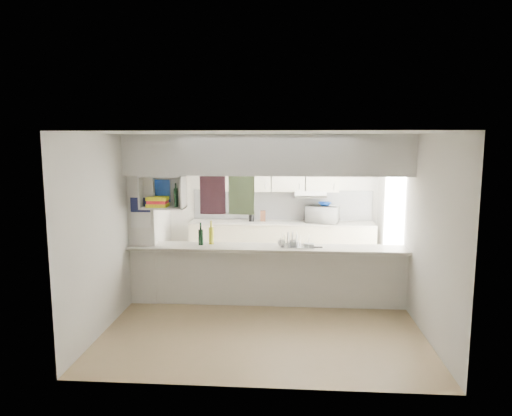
# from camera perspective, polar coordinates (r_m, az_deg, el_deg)

# --- Properties ---
(floor) EXTENTS (4.80, 4.80, 0.00)m
(floor) POSITION_cam_1_polar(r_m,az_deg,el_deg) (7.19, 1.30, -11.97)
(floor) COLOR tan
(floor) RESTS_ON ground
(ceiling) EXTENTS (4.80, 4.80, 0.00)m
(ceiling) POSITION_cam_1_polar(r_m,az_deg,el_deg) (6.75, 1.38, 9.21)
(ceiling) COLOR white
(ceiling) RESTS_ON wall_back
(wall_back) EXTENTS (4.20, 0.00, 4.20)m
(wall_back) POSITION_cam_1_polar(r_m,az_deg,el_deg) (9.22, 2.04, 0.89)
(wall_back) COLOR silver
(wall_back) RESTS_ON floor
(wall_left) EXTENTS (0.00, 4.80, 4.80)m
(wall_left) POSITION_cam_1_polar(r_m,az_deg,el_deg) (7.26, -15.47, -1.46)
(wall_left) COLOR silver
(wall_left) RESTS_ON floor
(wall_right) EXTENTS (0.00, 4.80, 4.80)m
(wall_right) POSITION_cam_1_polar(r_m,az_deg,el_deg) (7.07, 18.60, -1.84)
(wall_right) COLOR silver
(wall_right) RESTS_ON floor
(servery_partition) EXTENTS (4.20, 0.50, 2.60)m
(servery_partition) POSITION_cam_1_polar(r_m,az_deg,el_deg) (6.81, -0.11, 1.27)
(servery_partition) COLOR silver
(servery_partition) RESTS_ON floor
(cubby_shelf) EXTENTS (0.65, 0.35, 0.50)m
(cubby_shelf) POSITION_cam_1_polar(r_m,az_deg,el_deg) (6.98, -11.64, 1.70)
(cubby_shelf) COLOR white
(cubby_shelf) RESTS_ON bulkhead
(kitchen_run) EXTENTS (3.60, 0.63, 2.24)m
(kitchen_run) POSITION_cam_1_polar(r_m,az_deg,el_deg) (9.03, 2.99, -2.32)
(kitchen_run) COLOR beige
(kitchen_run) RESTS_ON floor
(microwave) EXTENTS (0.70, 0.58, 0.34)m
(microwave) POSITION_cam_1_polar(r_m,az_deg,el_deg) (8.99, 8.34, -0.76)
(microwave) COLOR white
(microwave) RESTS_ON bench_top
(bowl) EXTENTS (0.26, 0.26, 0.06)m
(bowl) POSITION_cam_1_polar(r_m,az_deg,el_deg) (8.97, 8.59, 0.51)
(bowl) COLOR navy
(bowl) RESTS_ON microwave
(dish_rack) EXTENTS (0.46, 0.36, 0.23)m
(dish_rack) POSITION_cam_1_polar(r_m,az_deg,el_deg) (6.92, 4.89, -4.09)
(dish_rack) COLOR silver
(dish_rack) RESTS_ON breakfast_bar
(cup) EXTENTS (0.12, 0.12, 0.09)m
(cup) POSITION_cam_1_polar(r_m,az_deg,el_deg) (6.89, 3.22, -4.39)
(cup) COLOR white
(cup) RESTS_ON dish_rack
(wine_bottles) EXTENTS (0.23, 0.16, 0.37)m
(wine_bottles) POSITION_cam_1_polar(r_m,az_deg,el_deg) (7.07, -6.24, -3.48)
(wine_bottles) COLOR black
(wine_bottles) RESTS_ON breakfast_bar
(plastic_tubs) EXTENTS (0.50, 0.23, 0.08)m
(plastic_tubs) POSITION_cam_1_polar(r_m,az_deg,el_deg) (6.93, 5.58, -4.55)
(plastic_tubs) COLOR silver
(plastic_tubs) RESTS_ON breakfast_bar
(utensil_jar) EXTENTS (0.11, 0.11, 0.15)m
(utensil_jar) POSITION_cam_1_polar(r_m,az_deg,el_deg) (9.04, -0.58, -1.21)
(utensil_jar) COLOR black
(utensil_jar) RESTS_ON bench_top
(knife_block) EXTENTS (0.11, 0.09, 0.21)m
(knife_block) POSITION_cam_1_polar(r_m,az_deg,el_deg) (9.05, 0.87, -1.01)
(knife_block) COLOR #522E1C
(knife_block) RESTS_ON bench_top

